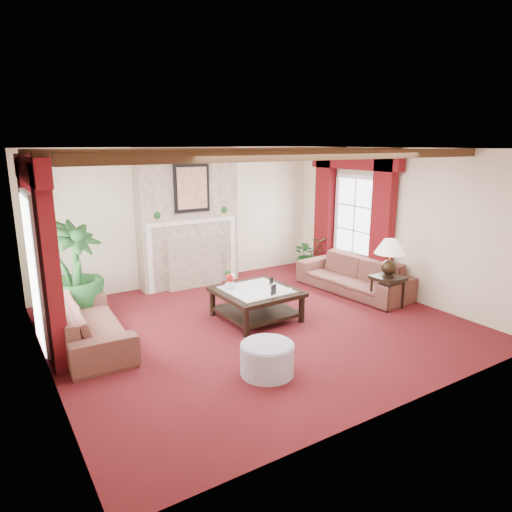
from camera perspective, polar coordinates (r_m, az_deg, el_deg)
floor at (r=7.24m, az=0.17°, el=-8.60°), size 6.00×6.00×0.00m
ceiling at (r=6.69m, az=0.19°, el=13.29°), size 6.00×6.00×0.00m
back_wall at (r=9.24m, az=-8.99°, el=4.90°), size 6.00×0.02×2.70m
left_wall at (r=5.86m, az=-25.49°, el=-1.54°), size 0.02×5.50×2.70m
right_wall at (r=8.79m, az=17.01°, el=3.99°), size 0.02×5.50×2.70m
ceiling_beams at (r=6.69m, az=0.19°, el=12.77°), size 6.00×3.00×0.12m
fireplace at (r=8.95m, az=-8.80°, el=13.30°), size 2.00×0.52×2.70m
french_door_left at (r=6.71m, az=-27.01°, el=6.91°), size 0.10×1.10×2.16m
french_door_right at (r=9.35m, az=12.57°, el=9.66°), size 0.10×1.10×2.16m
curtains_left at (r=6.70m, az=-26.46°, el=10.58°), size 0.20×2.40×2.55m
curtains_right at (r=9.26m, az=12.21°, el=12.24°), size 0.20×2.40×2.55m
sofa_left at (r=6.87m, az=-20.12°, el=-7.04°), size 2.18×0.79×0.83m
sofa_right at (r=8.85m, az=12.05°, el=-1.68°), size 2.37×1.09×0.88m
potted_palm at (r=7.92m, az=-21.48°, el=-4.20°), size 2.21×2.32×0.89m
small_plant at (r=10.08m, az=6.67°, el=-0.28°), size 1.01×1.06×0.63m
coffee_table at (r=7.41m, az=0.02°, el=-6.05°), size 1.23×1.23×0.49m
side_table at (r=8.21m, az=16.07°, el=-4.34°), size 0.59×0.59×0.56m
ottoman at (r=5.75m, az=1.41°, el=-12.76°), size 0.67×0.67×0.39m
table_lamp at (r=8.04m, az=16.36°, el=-0.19°), size 0.53×0.53×0.67m
flower_vase at (r=7.35m, az=-3.24°, el=-3.52°), size 0.22×0.23×0.17m
book at (r=7.15m, az=2.98°, el=-3.45°), size 0.25×0.24×0.31m
photo_frame_a at (r=7.06m, az=2.21°, el=-4.28°), size 0.12×0.07×0.17m
photo_frame_b at (r=7.57m, az=1.93°, el=-3.17°), size 0.09×0.06×0.12m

